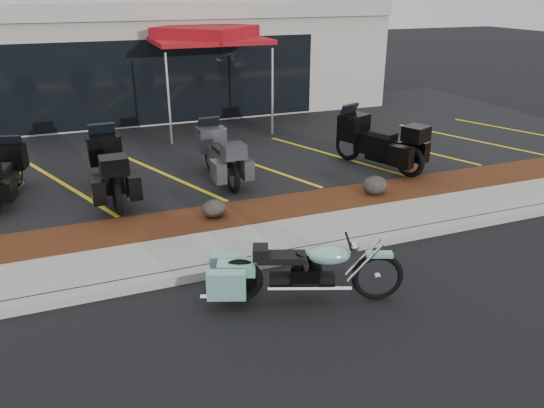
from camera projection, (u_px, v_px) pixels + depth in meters
name	position (u px, v px, depth m)	size (l,w,h in m)	color
ground	(239.00, 302.00, 7.77)	(90.00, 90.00, 0.00)	black
curb	(222.00, 269.00, 8.52)	(24.00, 0.25, 0.15)	gray
sidewalk	(211.00, 250.00, 9.12)	(24.00, 1.20, 0.15)	gray
mulch_bed	(194.00, 223.00, 10.15)	(24.00, 1.20, 0.16)	#3A1C0D
upper_lot	(149.00, 149.00, 14.81)	(26.00, 9.60, 0.15)	black
dealership_building	(117.00, 53.00, 19.48)	(18.00, 8.16, 4.00)	gray
boulder_mid	(214.00, 209.00, 10.17)	(0.48, 0.40, 0.34)	black
boulder_right	(375.00, 185.00, 11.31)	(0.55, 0.46, 0.39)	black
hero_cruiser	(378.00, 270.00, 7.64)	(2.83, 0.72, 1.00)	#71B09F
touring_black_front	(14.00, 162.00, 11.56)	(2.04, 0.78, 1.19)	black
touring_black_mid	(105.00, 155.00, 11.62)	(2.45, 0.93, 1.42)	black
touring_grey	(210.00, 144.00, 12.62)	(2.25, 0.86, 1.31)	#343338
touring_black_rear	(349.00, 132.00, 13.34)	(2.50, 0.95, 1.45)	black
traffic_cone	(113.00, 149.00, 13.78)	(0.34, 0.34, 0.43)	#F66008
popup_canopy	(206.00, 36.00, 15.77)	(4.13, 4.13, 3.05)	silver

